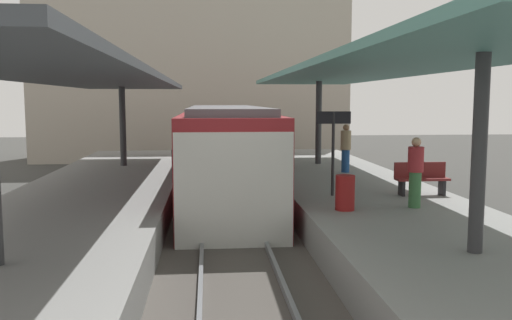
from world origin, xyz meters
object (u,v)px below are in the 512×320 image
at_px(commuter_train, 226,156).
at_px(platform_sign, 333,134).
at_px(litter_bin, 345,193).
at_px(platform_bench, 421,177).
at_px(passenger_mid_platform, 415,171).
at_px(passenger_near_bench, 346,148).

xyz_separation_m(commuter_train, platform_sign, (2.69, -3.43, 0.90)).
distance_m(commuter_train, litter_bin, 5.89).
height_order(platform_bench, litter_bin, platform_bench).
bearing_deg(platform_bench, passenger_mid_platform, -116.66).
relative_size(platform_bench, litter_bin, 1.75).
bearing_deg(platform_bench, commuter_train, 145.01).
relative_size(commuter_train, litter_bin, 13.62).
distance_m(commuter_train, platform_bench, 6.17).
distance_m(commuter_train, platform_sign, 4.45).
xyz_separation_m(platform_sign, passenger_near_bench, (1.52, 4.49, -0.76)).
bearing_deg(litter_bin, commuter_train, 115.56).
height_order(platform_bench, passenger_near_bench, passenger_near_bench).
distance_m(platform_sign, passenger_mid_platform, 2.45).
xyz_separation_m(commuter_train, litter_bin, (2.54, -5.31, -0.33)).
bearing_deg(litter_bin, platform_sign, 85.36).
bearing_deg(litter_bin, passenger_near_bench, 75.30).
distance_m(platform_sign, litter_bin, 2.24).
relative_size(passenger_near_bench, passenger_mid_platform, 1.02).
bearing_deg(platform_bench, passenger_near_bench, 100.44).
xyz_separation_m(platform_bench, passenger_mid_platform, (-0.82, -1.63, 0.39)).
bearing_deg(passenger_near_bench, platform_sign, -108.67).
xyz_separation_m(commuter_train, platform_bench, (5.05, -3.54, -0.26)).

